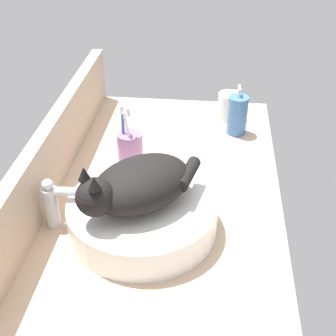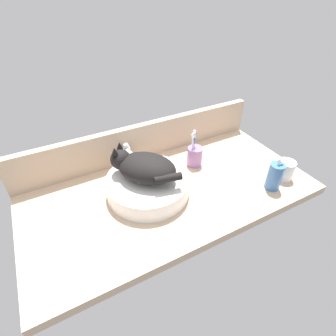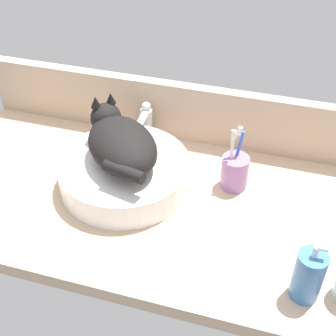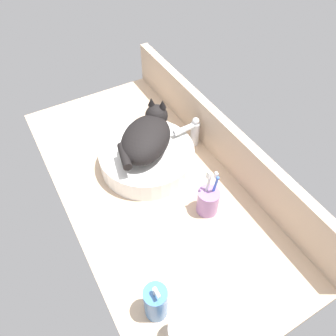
% 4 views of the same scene
% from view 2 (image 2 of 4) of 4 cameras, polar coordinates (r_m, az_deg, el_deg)
% --- Properties ---
extents(ground_plane, '(1.28, 0.64, 0.04)m').
position_cam_2_polar(ground_plane, '(1.20, 0.49, -5.41)').
color(ground_plane, tan).
extents(backsplash_panel, '(1.28, 0.04, 0.18)m').
position_cam_2_polar(backsplash_panel, '(1.34, -5.65, 5.89)').
color(backsplash_panel, tan).
rests_on(backsplash_panel, ground_plane).
extents(sink_basin, '(0.36, 0.36, 0.08)m').
position_cam_2_polar(sink_basin, '(1.14, -4.39, -3.78)').
color(sink_basin, white).
rests_on(sink_basin, ground_plane).
extents(cat, '(0.29, 0.30, 0.14)m').
position_cam_2_polar(cat, '(1.09, -5.31, 0.24)').
color(cat, black).
rests_on(cat, sink_basin).
extents(faucet, '(0.04, 0.12, 0.14)m').
position_cam_2_polar(faucet, '(1.28, -8.72, 2.75)').
color(faucet, silver).
rests_on(faucet, ground_plane).
extents(soap_dispenser, '(0.06, 0.06, 0.16)m').
position_cam_2_polar(soap_dispenser, '(1.24, 22.20, -1.66)').
color(soap_dispenser, '#3F72B2').
rests_on(soap_dispenser, ground_plane).
extents(toothbrush_cup, '(0.07, 0.07, 0.19)m').
position_cam_2_polar(toothbrush_cup, '(1.31, 5.81, 2.68)').
color(toothbrush_cup, '#996BA8').
rests_on(toothbrush_cup, ground_plane).
extents(water_glass, '(0.08, 0.08, 0.09)m').
position_cam_2_polar(water_glass, '(1.34, 24.12, -0.56)').
color(water_glass, white).
rests_on(water_glass, ground_plane).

